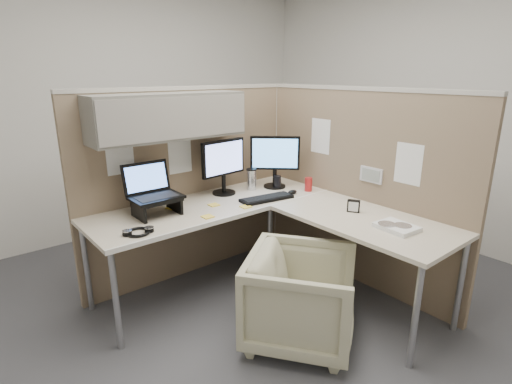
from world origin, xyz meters
TOP-DOWN VIEW (x-y plane):
  - ground at (0.00, 0.00)m, footprint 4.50×4.50m
  - partition_back at (-0.22, 0.83)m, footprint 2.00×0.36m
  - partition_right at (0.90, -0.07)m, footprint 0.07×2.03m
  - desk at (0.12, 0.13)m, footprint 2.00×1.98m
  - office_chair at (-0.07, -0.43)m, footprint 0.92×0.91m
  - monitor_left at (0.11, 0.70)m, footprint 0.44×0.20m
  - monitor_right at (0.58, 0.57)m, footprint 0.35×0.32m
  - laptop_station at (-0.58, 0.60)m, footprint 0.36×0.31m
  - keyboard at (0.28, 0.33)m, footprint 0.46×0.22m
  - mouse at (0.56, 0.31)m, footprint 0.10×0.06m
  - travel_mug at (0.37, 0.64)m, footprint 0.09×0.09m
  - soda_can_green at (0.73, 0.29)m, footprint 0.07×0.07m
  - soda_can_silver at (0.57, 0.52)m, footprint 0.07×0.07m
  - sticky_note_c at (-0.42, 0.63)m, footprint 0.09×0.09m
  - sticky_note_a at (-0.32, 0.29)m, footprint 0.08×0.08m
  - sticky_note_b at (0.03, 0.29)m, footprint 0.08×0.08m
  - sticky_note_d at (-0.14, 0.49)m, footprint 0.08×0.08m
  - headphones at (-0.84, 0.32)m, footprint 0.20×0.20m
  - paper_stack at (0.53, -0.71)m, footprint 0.22×0.27m
  - desk_clock at (0.59, -0.31)m, footprint 0.08×0.10m

SIDE VIEW (x-z plane):
  - ground at x=0.00m, z-range 0.00..0.00m
  - office_chair at x=-0.07m, z-range 0.00..0.69m
  - desk at x=0.12m, z-range 0.32..1.05m
  - sticky_note_c at x=-0.42m, z-range 0.73..0.74m
  - sticky_note_a at x=-0.32m, z-range 0.73..0.74m
  - sticky_note_b at x=0.03m, z-range 0.73..0.74m
  - sticky_note_d at x=-0.14m, z-range 0.73..0.74m
  - keyboard at x=0.28m, z-range 0.73..0.75m
  - headphones at x=-0.84m, z-range 0.73..0.76m
  - paper_stack at x=0.53m, z-range 0.73..0.76m
  - mouse at x=0.56m, z-range 0.73..0.76m
  - desk_clock at x=0.59m, z-range 0.73..0.82m
  - soda_can_green at x=0.73m, z-range 0.73..0.85m
  - soda_can_silver at x=0.57m, z-range 0.73..0.85m
  - partition_right at x=0.90m, z-range 0.00..1.63m
  - travel_mug at x=0.37m, z-range 0.73..0.92m
  - laptop_station at x=-0.58m, z-range 0.69..1.06m
  - monitor_left at x=0.11m, z-range 0.77..1.24m
  - monitor_right at x=0.58m, z-range 0.77..1.24m
  - partition_back at x=-0.22m, z-range 0.28..1.91m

